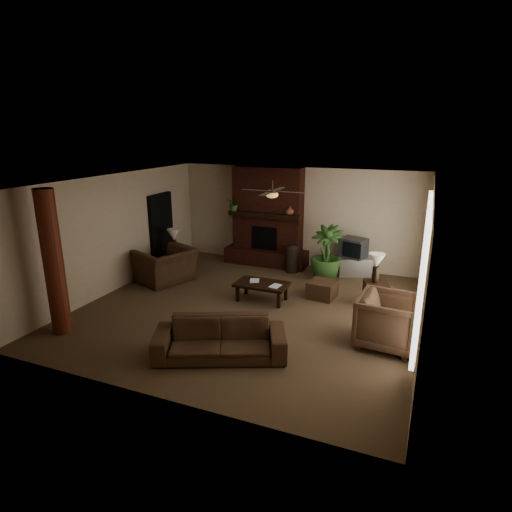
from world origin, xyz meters
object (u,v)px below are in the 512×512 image
at_px(coffee_table, 262,285).
at_px(floor_plant, 326,265).
at_px(log_column, 53,263).
at_px(ottoman, 322,289).
at_px(floor_vase, 292,257).
at_px(armchair_right, 389,319).
at_px(lamp_left, 174,236).
at_px(sofa, 220,333).
at_px(side_table_right, 375,294).
at_px(armchair_left, 166,260).
at_px(tv_stand, 354,266).
at_px(side_table_left, 176,262).
at_px(lamp_right, 377,262).

distance_m(coffee_table, floor_plant, 2.18).
bearing_deg(log_column, floor_plant, 49.97).
bearing_deg(coffee_table, ottoman, 29.75).
bearing_deg(coffee_table, log_column, -136.10).
xyz_separation_m(coffee_table, floor_vase, (0.03, 2.22, 0.06)).
xyz_separation_m(armchair_right, floor_vase, (-2.87, 3.34, -0.10)).
bearing_deg(lamp_left, sofa, -48.32).
bearing_deg(floor_vase, lamp_left, -159.05).
bearing_deg(side_table_right, log_column, -146.52).
bearing_deg(lamp_left, floor_vase, 20.95).
bearing_deg(sofa, armchair_right, 5.56).
distance_m(armchair_left, armchair_right, 5.81).
relative_size(armchair_right, coffee_table, 0.89).
xyz_separation_m(armchair_right, lamp_left, (-5.90, 2.18, 0.47)).
height_order(log_column, tv_stand, log_column).
bearing_deg(log_column, lamp_left, 89.48).
xyz_separation_m(ottoman, side_table_left, (-4.22, 0.36, 0.08)).
distance_m(floor_plant, side_table_left, 4.09).
bearing_deg(armchair_right, coffee_table, 73.40).
bearing_deg(tv_stand, lamp_left, 177.71).
bearing_deg(floor_plant, floor_vase, 163.53).
bearing_deg(floor_plant, ottoman, -79.99).
height_order(armchair_left, side_table_left, armchair_left).
height_order(log_column, coffee_table, log_column).
bearing_deg(side_table_right, side_table_left, 176.13).
distance_m(tv_stand, side_table_left, 4.88).
relative_size(floor_plant, lamp_right, 2.24).
bearing_deg(side_table_left, coffee_table, -19.90).
distance_m(armchair_right, side_table_right, 1.90).
xyz_separation_m(armchair_left, tv_stand, (4.41, 2.37, -0.33)).
relative_size(armchair_left, lamp_left, 2.05).
xyz_separation_m(armchair_left, floor_vase, (2.78, 1.97, -0.15)).
xyz_separation_m(sofa, tv_stand, (1.41, 5.21, -0.19)).
distance_m(armchair_right, coffee_table, 3.11).
distance_m(floor_vase, floor_plant, 1.05).
distance_m(log_column, lamp_left, 4.00).
xyz_separation_m(floor_vase, floor_plant, (1.00, -0.30, -0.02)).
bearing_deg(side_table_right, ottoman, 179.86).
xyz_separation_m(side_table_left, lamp_left, (-0.03, -0.02, 0.73)).
bearing_deg(coffee_table, side_table_right, 16.10).
xyz_separation_m(armchair_right, coffee_table, (-2.89, 1.12, -0.16)).
bearing_deg(side_table_right, lamp_right, 164.77).
distance_m(side_table_left, lamp_left, 0.73).
height_order(tv_stand, side_table_left, side_table_left).
relative_size(ottoman, side_table_right, 1.09).
bearing_deg(side_table_right, armchair_right, -76.54).
distance_m(log_column, side_table_left, 4.16).
xyz_separation_m(coffee_table, floor_plant, (1.03, 1.92, 0.03)).
relative_size(armchair_left, tv_stand, 1.57).
relative_size(armchair_right, floor_vase, 1.39).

